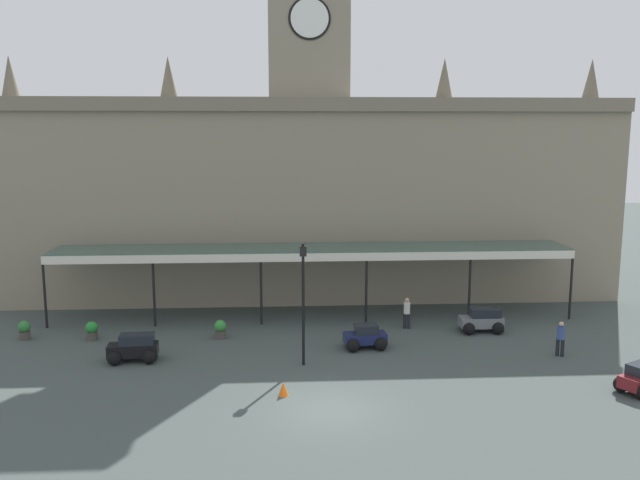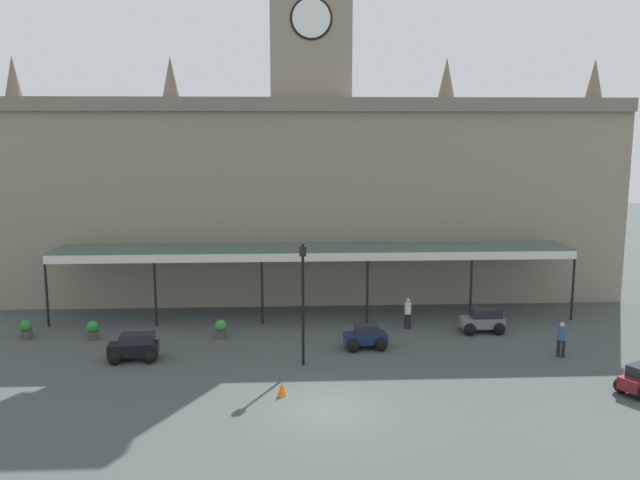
# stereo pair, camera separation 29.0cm
# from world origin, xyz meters

# --- Properties ---
(ground_plane) EXTENTS (140.00, 140.00, 0.00)m
(ground_plane) POSITION_xyz_m (0.00, 0.00, 0.00)
(ground_plane) COLOR #3F4947
(station_building) EXTENTS (38.17, 7.09, 20.64)m
(station_building) POSITION_xyz_m (0.00, 18.47, 6.83)
(station_building) COLOR gray
(station_building) RESTS_ON ground
(entrance_canopy) EXTENTS (28.91, 3.26, 4.01)m
(entrance_canopy) POSITION_xyz_m (0.00, 12.70, 3.85)
(entrance_canopy) COLOR #38564C
(entrance_canopy) RESTS_ON ground
(car_black_estate) EXTENTS (2.31, 1.65, 1.27)m
(car_black_estate) POSITION_xyz_m (-8.56, 5.88, 0.56)
(car_black_estate) COLOR black
(car_black_estate) RESTS_ON ground
(car_grey_estate) EXTENTS (2.26, 1.55, 1.27)m
(car_grey_estate) POSITION_xyz_m (8.73, 9.34, 0.56)
(car_grey_estate) COLOR slate
(car_grey_estate) RESTS_ON ground
(car_navy_sedan) EXTENTS (2.12, 1.64, 1.19)m
(car_navy_sedan) POSITION_xyz_m (2.27, 7.06, 0.50)
(car_navy_sedan) COLOR #19214C
(car_navy_sedan) RESTS_ON ground
(pedestrian_crossing_forecourt) EXTENTS (0.36, 0.34, 1.67)m
(pedestrian_crossing_forecourt) POSITION_xyz_m (11.27, 5.40, 0.91)
(pedestrian_crossing_forecourt) COLOR black
(pedestrian_crossing_forecourt) RESTS_ON ground
(pedestrian_beside_cars) EXTENTS (0.37, 0.34, 1.67)m
(pedestrian_beside_cars) POSITION_xyz_m (4.90, 10.19, 0.91)
(pedestrian_beside_cars) COLOR black
(pedestrian_beside_cars) RESTS_ON ground
(victorian_lamppost) EXTENTS (0.30, 0.30, 5.59)m
(victorian_lamppost) POSITION_xyz_m (-0.81, 4.92, 3.43)
(victorian_lamppost) COLOR black
(victorian_lamppost) RESTS_ON ground
(traffic_cone) EXTENTS (0.40, 0.40, 0.57)m
(traffic_cone) POSITION_xyz_m (-1.73, 1.44, 0.28)
(traffic_cone) COLOR orange
(traffic_cone) RESTS_ON ground
(planter_near_kerb) EXTENTS (0.60, 0.60, 0.96)m
(planter_near_kerb) POSITION_xyz_m (-4.90, 9.04, 0.49)
(planter_near_kerb) COLOR #47423D
(planter_near_kerb) RESTS_ON ground
(planter_by_canopy) EXTENTS (0.60, 0.60, 0.96)m
(planter_by_canopy) POSITION_xyz_m (-14.81, 9.48, 0.49)
(planter_by_canopy) COLOR #47423D
(planter_by_canopy) RESTS_ON ground
(planter_forecourt_centre) EXTENTS (0.60, 0.60, 0.96)m
(planter_forecourt_centre) POSITION_xyz_m (-11.37, 9.15, 0.49)
(planter_forecourt_centre) COLOR #47423D
(planter_forecourt_centre) RESTS_ON ground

